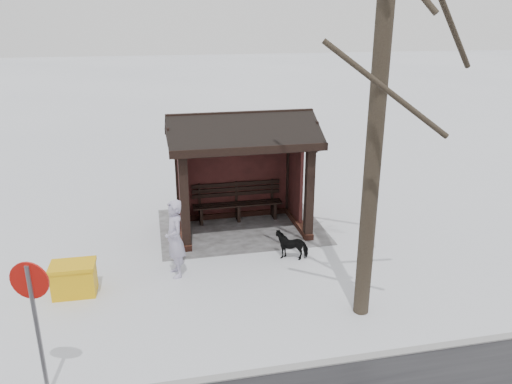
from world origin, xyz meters
TOP-DOWN VIEW (x-y plane):
  - ground at (0.00, 0.00)m, footprint 120.00×120.00m
  - kerb at (0.00, 5.50)m, footprint 120.00×0.15m
  - trampled_patch at (0.00, -0.20)m, footprint 4.20×3.20m
  - bus_shelter at (0.00, -0.16)m, footprint 3.60×2.40m
  - pedestrian at (1.81, 2.06)m, footprint 0.53×0.69m
  - dog at (-0.83, 1.78)m, footprint 0.83×0.57m
  - grit_bin at (3.84, 2.42)m, footprint 0.88×0.61m
  - road_sign at (3.88, 5.28)m, footprint 0.54×0.20m

SIDE VIEW (x-z plane):
  - ground at x=0.00m, z-range 0.00..0.00m
  - trampled_patch at x=0.00m, z-range 0.00..0.02m
  - kerb at x=0.00m, z-range -0.02..0.04m
  - dog at x=-0.83m, z-range 0.00..0.64m
  - grit_bin at x=3.84m, z-range 0.00..0.67m
  - pedestrian at x=1.81m, z-range 0.00..1.70m
  - road_sign at x=3.88m, z-range 0.50..2.67m
  - bus_shelter at x=0.00m, z-range 0.62..3.71m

